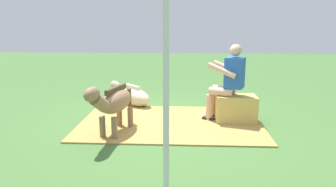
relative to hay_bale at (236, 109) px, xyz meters
name	(u,v)px	position (x,y,z in m)	size (l,w,h in m)	color
ground_plane	(164,122)	(1.25, 0.08, -0.24)	(24.00, 24.00, 0.00)	#426B33
hay_patch	(171,122)	(1.13, 0.13, -0.22)	(3.09, 2.04, 0.02)	#AD8C47
hay_bale	(236,109)	(0.00, 0.00, 0.00)	(0.68, 0.43, 0.47)	tan
person_seated	(228,80)	(0.16, -0.04, 0.51)	(0.72, 0.57, 1.35)	#D8AD8C
pony_standing	(114,102)	(1.97, 0.73, 0.28)	(0.56, 1.32, 0.87)	#8C6B4C
pony_lying	(132,96)	(1.99, -1.07, -0.05)	(1.13, 1.14, 0.42)	beige
tent_pole_left	(166,71)	(1.07, 2.52, 1.05)	(0.06, 0.06, 2.57)	silver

